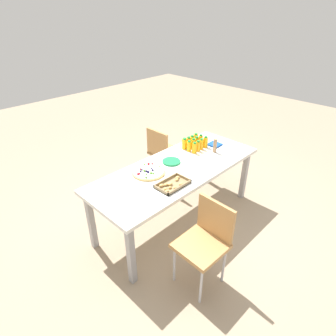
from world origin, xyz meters
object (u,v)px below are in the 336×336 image
juice_bottle_7 (189,146)px  juice_bottle_8 (205,142)px  juice_bottle_9 (201,144)px  fruit_pizza (148,172)px  cardboard_tube (215,146)px  chair_near_left (163,151)px  juice_bottle_5 (197,142)px  juice_bottle_10 (198,146)px  juice_bottle_0 (196,139)px  party_table (177,172)px  juice_bottle_3 (184,144)px  juice_bottle_6 (193,144)px  snack_tray (172,184)px  juice_bottle_2 (189,142)px  juice_bottle_1 (192,141)px  juice_bottle_4 (201,140)px  napkin_stack (215,144)px  plate_stack (171,162)px  chair_far_right (206,238)px

juice_bottle_7 → juice_bottle_8: juice_bottle_8 is taller
juice_bottle_9 → fruit_pizza: juice_bottle_9 is taller
cardboard_tube → chair_near_left: bearing=-83.5°
juice_bottle_5 → juice_bottle_10: 0.11m
juice_bottle_0 → juice_bottle_9: bearing=63.7°
party_table → chair_near_left: bearing=-124.5°
juice_bottle_3 → juice_bottle_6: 0.11m
juice_bottle_3 → juice_bottle_7: bearing=85.6°
juice_bottle_5 → snack_tray: size_ratio=0.42×
juice_bottle_2 → fruit_pizza: juice_bottle_2 is taller
juice_bottle_7 → juice_bottle_9: 0.16m
juice_bottle_1 → juice_bottle_6: bearing=48.4°
juice_bottle_7 → fruit_pizza: (0.69, 0.03, -0.05)m
party_table → juice_bottle_10: juice_bottle_10 is taller
juice_bottle_0 → juice_bottle_9: size_ratio=1.00×
juice_bottle_5 → snack_tray: bearing=24.4°
juice_bottle_4 → napkin_stack: size_ratio=0.97×
juice_bottle_5 → cardboard_tube: cardboard_tube is taller
juice_bottle_5 → napkin_stack: juice_bottle_5 is taller
plate_stack → cardboard_tube: 0.59m
juice_bottle_10 → plate_stack: juice_bottle_10 is taller
fruit_pizza → plate_stack: 0.34m
party_table → fruit_pizza: bearing=-24.4°
juice_bottle_1 → cardboard_tube: (-0.05, 0.32, 0.02)m
juice_bottle_0 → juice_bottle_2: (0.14, 0.00, -0.00)m
juice_bottle_3 → juice_bottle_8: bearing=144.7°
juice_bottle_10 → juice_bottle_0: bearing=-132.7°
chair_far_right → juice_bottle_1: juice_bottle_1 is taller
chair_near_left → napkin_stack: (-0.25, 0.68, 0.24)m
juice_bottle_1 → cardboard_tube: bearing=98.1°
juice_bottle_5 → cardboard_tube: bearing=101.1°
juice_bottle_1 → fruit_pizza: bearing=7.4°
juice_bottle_8 → plate_stack: bearing=-2.9°
juice_bottle_8 → fruit_pizza: size_ratio=0.41×
snack_tray → juice_bottle_9: bearing=-159.9°
plate_stack → juice_bottle_6: bearing=-174.5°
chair_near_left → fruit_pizza: bearing=-54.2°
juice_bottle_1 → juice_bottle_6: 0.11m
juice_bottle_4 → fruit_pizza: (0.92, 0.03, -0.06)m
juice_bottle_6 → cardboard_tube: cardboard_tube is taller
chair_far_right → juice_bottle_0: juice_bottle_0 is taller
party_table → juice_bottle_0: juice_bottle_0 is taller
plate_stack → chair_near_left: bearing=-127.7°
juice_bottle_3 → cardboard_tube: cardboard_tube is taller
snack_tray → juice_bottle_0: bearing=-153.5°
juice_bottle_9 → napkin_stack: juice_bottle_9 is taller
plate_stack → napkin_stack: 0.72m
juice_bottle_2 → juice_bottle_4: 0.16m
juice_bottle_4 → snack_tray: (0.92, 0.38, -0.06)m
juice_bottle_8 → snack_tray: bearing=18.3°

